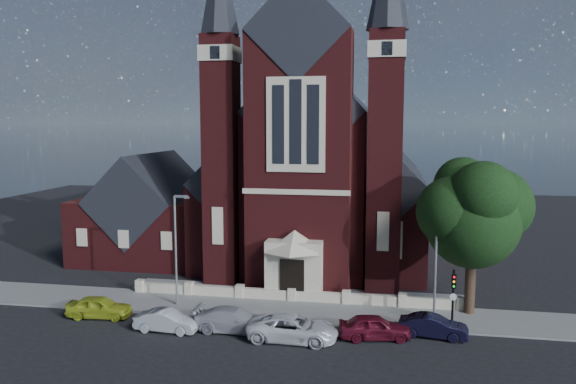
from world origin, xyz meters
name	(u,v)px	position (x,y,z in m)	size (l,w,h in m)	color
ground	(309,272)	(0.00, 15.00, 0.00)	(120.00, 120.00, 0.00)	black
pavement_strip	(287,310)	(0.00, 4.50, 0.00)	(60.00, 5.00, 0.12)	slate
forecourt_paving	(297,294)	(0.00, 8.50, 0.00)	(26.00, 3.00, 0.14)	slate
forecourt_wall	(292,302)	(0.00, 6.50, 0.00)	(24.00, 0.40, 0.90)	beige
church	(320,172)	(0.00, 22.94, 8.19)	(20.01, 34.90, 29.20)	#4D1416
parish_hall	(152,216)	(-16.00, 18.00, 4.01)	(12.00, 12.20, 10.24)	#4D1416
street_tree	(475,216)	(12.60, 5.71, 6.96)	(6.40, 6.60, 10.70)	black
street_lamp_left	(177,244)	(-7.91, 4.00, 4.60)	(1.16, 0.22, 8.09)	gray
street_lamp_right	(437,254)	(10.09, 4.00, 4.60)	(1.16, 0.22, 8.09)	gray
traffic_signal	(453,292)	(11.00, 2.43, 2.58)	(0.28, 0.42, 4.00)	black
car_lime_van	(99,307)	(-12.28, 0.78, 0.74)	(1.75, 4.34, 1.48)	#A7B624
car_silver_a	(167,321)	(-6.77, -0.78, 0.68)	(1.44, 4.12, 1.36)	#AAACB2
car_silver_b	(234,320)	(-2.59, -0.02, 0.74)	(2.08, 5.13, 1.49)	#AEAFB6
car_white_suv	(293,328)	(1.33, -0.83, 0.77)	(2.55, 5.52, 1.53)	white
car_dark_red	(375,327)	(6.20, 0.33, 0.75)	(1.77, 4.40, 1.50)	#5C0F20
car_navy	(433,326)	(9.76, 1.25, 0.69)	(1.46, 4.18, 1.38)	black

